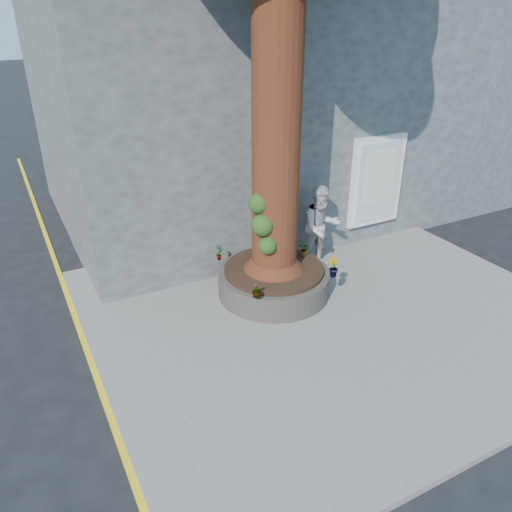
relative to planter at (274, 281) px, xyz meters
name	(u,v)px	position (x,y,z in m)	size (l,w,h in m)	color
ground	(290,363)	(-0.80, -2.00, -0.41)	(120.00, 120.00, 0.00)	black
pavement	(328,310)	(0.70, -1.00, -0.35)	(9.00, 8.00, 0.12)	slate
yellow_line	(99,383)	(-3.85, -1.00, -0.41)	(0.10, 30.00, 0.01)	yellow
stone_shop	(237,100)	(1.70, 5.20, 2.75)	(10.30, 8.30, 6.30)	#4D5052
neighbour_shop	(444,86)	(9.70, 5.20, 2.59)	(6.00, 8.00, 6.00)	#4D5052
planter	(274,281)	(0.00, 0.00, 0.00)	(2.30, 2.30, 0.60)	black
man	(226,236)	(-0.42, 1.44, 0.52)	(0.59, 0.39, 1.62)	#171E3F
woman	(321,227)	(1.54, 0.60, 0.67)	(0.94, 0.73, 1.93)	beige
shopping_bag	(237,264)	(-0.23, 1.28, -0.15)	(0.20, 0.12, 0.28)	white
plant_a	(219,252)	(-0.85, 0.85, 0.48)	(0.18, 0.12, 0.35)	gray
plant_b	(333,267)	(0.85, -0.85, 0.51)	(0.22, 0.21, 0.40)	gray
plant_c	(257,290)	(-0.85, -0.85, 0.45)	(0.16, 0.16, 0.29)	gray
plant_d	(304,249)	(0.85, 0.18, 0.45)	(0.26, 0.23, 0.29)	gray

